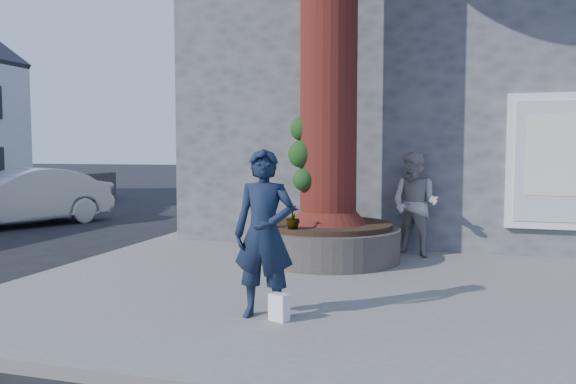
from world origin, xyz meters
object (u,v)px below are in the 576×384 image
(woman, at_px, (415,204))
(car_silver, at_px, (21,197))
(planter, at_px, (328,242))
(man, at_px, (264,234))

(woman, bearing_deg, car_silver, -167.54)
(planter, xyz_separation_m, man, (0.01, -3.24, 0.59))
(planter, bearing_deg, car_silver, 162.01)
(car_silver, bearing_deg, planter, 6.50)
(man, distance_m, woman, 4.16)
(planter, distance_m, woman, 1.61)
(car_silver, bearing_deg, woman, 12.80)
(planter, relative_size, woman, 1.33)
(man, xyz_separation_m, car_silver, (-8.37, 5.96, -0.29))
(woman, bearing_deg, planter, -127.51)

